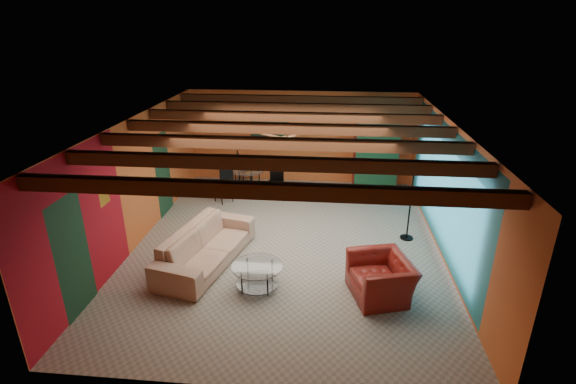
# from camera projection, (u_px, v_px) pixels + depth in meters

# --- Properties ---
(room) EXTENTS (6.52, 8.01, 2.71)m
(room) POSITION_uv_depth(u_px,v_px,m) (288.00, 138.00, 8.64)
(room) COLOR gray
(room) RESTS_ON ground
(sofa) EXTENTS (1.59, 2.75, 0.75)m
(sofa) POSITION_uv_depth(u_px,v_px,m) (206.00, 246.00, 8.58)
(sofa) COLOR tan
(sofa) RESTS_ON ground
(armchair) EXTENTS (1.24, 1.33, 0.72)m
(armchair) POSITION_uv_depth(u_px,v_px,m) (381.00, 278.00, 7.56)
(armchair) COLOR maroon
(armchair) RESTS_ON ground
(coffee_table) EXTENTS (0.97, 0.97, 0.47)m
(coffee_table) POSITION_uv_depth(u_px,v_px,m) (257.00, 277.00, 7.81)
(coffee_table) COLOR white
(coffee_table) RESTS_ON ground
(dining_table) EXTENTS (2.41, 2.41, 1.04)m
(dining_table) POSITION_uv_depth(u_px,v_px,m) (248.00, 177.00, 11.90)
(dining_table) COLOR white
(dining_table) RESTS_ON ground
(armoire) EXTENTS (1.27, 0.78, 2.08)m
(armoire) POSITION_uv_depth(u_px,v_px,m) (376.00, 153.00, 12.26)
(armoire) COLOR maroon
(armoire) RESTS_ON ground
(floor_lamp) EXTENTS (0.37, 0.37, 1.79)m
(floor_lamp) POSITION_uv_depth(u_px,v_px,m) (411.00, 202.00, 9.33)
(floor_lamp) COLOR black
(floor_lamp) RESTS_ON ground
(ceiling_fan) EXTENTS (1.50, 1.50, 0.44)m
(ceiling_fan) POSITION_uv_depth(u_px,v_px,m) (287.00, 139.00, 8.54)
(ceiling_fan) COLOR #472614
(ceiling_fan) RESTS_ON ceiling
(painting) EXTENTS (1.05, 0.03, 0.65)m
(painting) POSITION_uv_depth(u_px,v_px,m) (270.00, 127.00, 12.54)
(painting) COLOR black
(painting) RESTS_ON wall_back
(potted_plant) EXTENTS (0.51, 0.47, 0.47)m
(potted_plant) POSITION_uv_depth(u_px,v_px,m) (380.00, 108.00, 11.78)
(potted_plant) COLOR #26661E
(potted_plant) RESTS_ON armoire
(vase) EXTENTS (0.21, 0.21, 0.18)m
(vase) POSITION_uv_depth(u_px,v_px,m) (247.00, 156.00, 11.67)
(vase) COLOR orange
(vase) RESTS_ON dining_table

